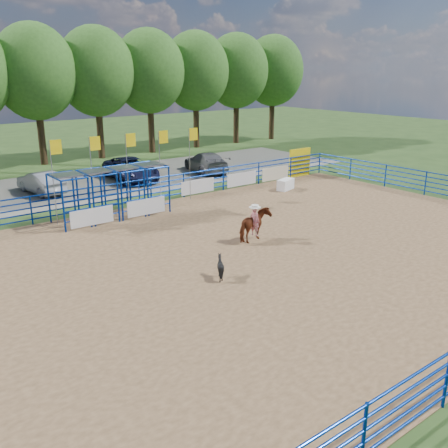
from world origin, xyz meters
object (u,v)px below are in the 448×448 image
(announcer_table, at_px, (286,184))
(car_d, at_px, (206,162))
(calf, at_px, (220,267))
(horse_and_rider, at_px, (255,223))
(car_b, at_px, (41,182))
(car_c, at_px, (131,169))

(announcer_table, height_order, car_d, car_d)
(calf, xyz_separation_m, car_d, (11.15, 16.40, 0.30))
(horse_and_rider, height_order, car_d, horse_and_rider)
(car_b, distance_m, car_c, 6.22)
(car_c, bearing_deg, announcer_table, -47.73)
(announcer_table, distance_m, car_d, 7.81)
(calf, relative_size, car_b, 0.20)
(announcer_table, height_order, car_b, car_b)
(announcer_table, bearing_deg, car_d, 94.96)
(horse_and_rider, distance_m, car_d, 15.89)
(calf, bearing_deg, horse_and_rider, -72.71)
(calf, xyz_separation_m, car_b, (-0.82, 17.33, 0.25))
(announcer_table, height_order, car_c, car_c)
(announcer_table, distance_m, car_c, 10.84)
(car_c, relative_size, car_d, 1.08)
(car_c, bearing_deg, car_b, -174.08)
(calf, distance_m, car_b, 17.35)
(calf, relative_size, car_d, 0.17)
(car_b, distance_m, car_d, 12.01)
(calf, distance_m, car_c, 18.17)
(car_b, height_order, car_d, car_d)
(horse_and_rider, xyz_separation_m, car_b, (-4.55, 14.98, -0.16))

